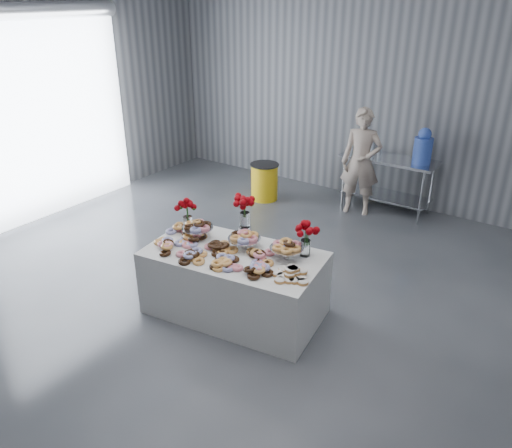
{
  "coord_description": "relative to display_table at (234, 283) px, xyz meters",
  "views": [
    {
      "loc": [
        3.1,
        -3.37,
        3.29
      ],
      "look_at": [
        0.25,
        0.7,
        0.97
      ],
      "focal_mm": 35.0,
      "sensor_mm": 36.0,
      "label": 1
    }
  ],
  "objects": [
    {
      "name": "ground",
      "position": [
        -0.2,
        -0.35,
        -0.38
      ],
      "size": [
        9.0,
        9.0,
        0.0
      ],
      "primitive_type": "plane",
      "color": "#3A3C41",
      "rests_on": "ground"
    },
    {
      "name": "room_walls",
      "position": [
        -0.47,
        -0.28,
        2.26
      ],
      "size": [
        8.04,
        9.04,
        4.02
      ],
      "color": "slate",
      "rests_on": "ground"
    },
    {
      "name": "display_table",
      "position": [
        0.0,
        0.0,
        0.0
      ],
      "size": [
        2.02,
        1.26,
        0.75
      ],
      "primitive_type": "cube",
      "rotation": [
        0.0,
        0.0,
        0.14
      ],
      "color": "silver",
      "rests_on": "ground"
    },
    {
      "name": "prep_table",
      "position": [
        0.26,
        3.75,
        0.24
      ],
      "size": [
        1.5,
        0.6,
        0.9
      ],
      "color": "silver",
      "rests_on": "ground"
    },
    {
      "name": "donut_mounds",
      "position": [
        0.0,
        -0.05,
        0.42
      ],
      "size": [
        1.9,
        1.05,
        0.09
      ],
      "primitive_type": null,
      "rotation": [
        0.0,
        0.0,
        0.14
      ],
      "color": "#E29952",
      "rests_on": "display_table"
    },
    {
      "name": "cake_stand_left",
      "position": [
        -0.57,
        0.07,
        0.52
      ],
      "size": [
        0.36,
        0.36,
        0.17
      ],
      "color": "silver",
      "rests_on": "display_table"
    },
    {
      "name": "cake_stand_mid",
      "position": [
        0.03,
        0.16,
        0.52
      ],
      "size": [
        0.36,
        0.36,
        0.17
      ],
      "color": "silver",
      "rests_on": "display_table"
    },
    {
      "name": "cake_stand_right",
      "position": [
        0.52,
        0.23,
        0.52
      ],
      "size": [
        0.36,
        0.36,
        0.17
      ],
      "color": "silver",
      "rests_on": "display_table"
    },
    {
      "name": "danish_pile",
      "position": [
        0.76,
        -0.04,
        0.43
      ],
      "size": [
        0.48,
        0.48,
        0.11
      ],
      "primitive_type": null,
      "color": "white",
      "rests_on": "display_table"
    },
    {
      "name": "bouquet_left",
      "position": [
        -0.78,
        0.14,
        0.67
      ],
      "size": [
        0.26,
        0.26,
        0.42
      ],
      "color": "white",
      "rests_on": "display_table"
    },
    {
      "name": "bouquet_right",
      "position": [
        0.65,
        0.4,
        0.67
      ],
      "size": [
        0.26,
        0.26,
        0.42
      ],
      "color": "white",
      "rests_on": "display_table"
    },
    {
      "name": "bouquet_center",
      "position": [
        -0.1,
        0.34,
        0.75
      ],
      "size": [
        0.26,
        0.26,
        0.57
      ],
      "color": "silver",
      "rests_on": "display_table"
    },
    {
      "name": "water_jug",
      "position": [
        0.76,
        3.75,
        0.77
      ],
      "size": [
        0.28,
        0.28,
        0.55
      ],
      "color": "blue",
      "rests_on": "prep_table"
    },
    {
      "name": "drink_bottles",
      "position": [
        -0.06,
        3.65,
        0.66
      ],
      "size": [
        0.54,
        0.08,
        0.27
      ],
      "primitive_type": null,
      "color": "#268C33",
      "rests_on": "prep_table"
    },
    {
      "name": "person",
      "position": [
        -0.07,
        3.42,
        0.48
      ],
      "size": [
        0.7,
        0.55,
        1.71
      ],
      "primitive_type": "imported",
      "rotation": [
        0.0,
        0.0,
        0.25
      ],
      "color": "#CC8C93",
      "rests_on": "ground"
    },
    {
      "name": "trash_barrel",
      "position": [
        -1.64,
        3.01,
        -0.06
      ],
      "size": [
        0.49,
        0.49,
        0.64
      ],
      "rotation": [
        0.0,
        0.0,
        -0.22
      ],
      "color": "yellow",
      "rests_on": "ground"
    }
  ]
}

